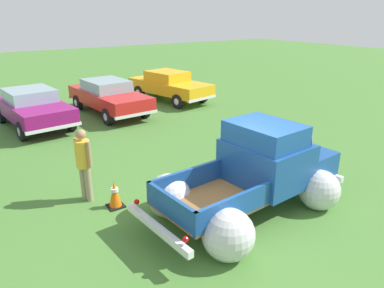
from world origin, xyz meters
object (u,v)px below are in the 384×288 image
at_px(show_car_3, 169,85).
at_px(spectator_1, 84,161).
at_px(show_car_2, 108,96).
at_px(show_car_1, 32,106).
at_px(lane_cone_0, 115,194).
at_px(vintage_pickup_truck, 257,175).

distance_m(show_car_3, spectator_1, 10.21).
distance_m(show_car_2, show_car_3, 3.45).
xyz_separation_m(show_car_1, spectator_1, (-0.34, -6.80, 0.20)).
xyz_separation_m(show_car_1, show_car_3, (6.51, 0.77, -0.00)).
height_order(spectator_1, lane_cone_0, spectator_1).
bearing_deg(show_car_1, show_car_2, 88.14).
xyz_separation_m(vintage_pickup_truck, show_car_3, (3.83, 10.01, 0.02)).
relative_size(spectator_1, lane_cone_0, 2.73).
bearing_deg(spectator_1, vintage_pickup_truck, -57.38).
distance_m(show_car_2, spectator_1, 7.78).
bearing_deg(vintage_pickup_truck, show_car_1, 102.65).
height_order(vintage_pickup_truck, lane_cone_0, vintage_pickup_truck).
bearing_deg(show_car_2, lane_cone_0, -25.28).
height_order(show_car_3, lane_cone_0, show_car_3).
distance_m(vintage_pickup_truck, show_car_2, 9.42).
distance_m(vintage_pickup_truck, show_car_1, 9.62).
xyz_separation_m(show_car_2, show_car_3, (3.40, 0.60, -0.00)).
distance_m(show_car_1, lane_cone_0, 7.49).
xyz_separation_m(show_car_3, spectator_1, (-6.86, -7.56, 0.20)).
bearing_deg(vintage_pickup_truck, lane_cone_0, 142.56).
height_order(show_car_1, show_car_2, same).
height_order(show_car_1, spectator_1, spectator_1).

